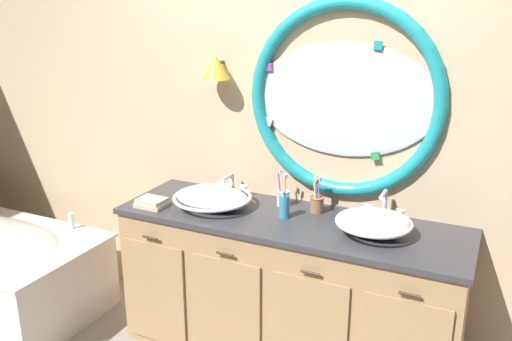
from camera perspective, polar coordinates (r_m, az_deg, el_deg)
The scene contains 10 objects.
back_wall_assembly at distance 3.16m, azimuth 4.06°, elevation 4.97°, with size 6.40×0.26×2.60m.
vanity_counter at distance 3.16m, azimuth 3.41°, elevation -12.31°, with size 1.94×0.63×0.86m.
sink_basin_left at distance 3.12m, azimuth -4.64°, elevation -2.87°, with size 0.46×0.46×0.11m.
sink_basin_right at distance 2.79m, azimuth 12.38°, elevation -5.42°, with size 0.39×0.39×0.14m.
faucet_set_left at distance 3.31m, azimuth -2.62°, elevation -1.58°, with size 0.21×0.15×0.14m.
faucet_set_right at distance 3.01m, azimuth 13.43°, elevation -3.85°, with size 0.23×0.14×0.17m.
toothbrush_holder_left at distance 3.13m, azimuth 2.89°, elevation -2.81°, with size 0.08×0.08×0.22m.
toothbrush_holder_right at distance 3.05m, azimuth 6.48°, elevation -3.44°, with size 0.08×0.08×0.22m.
soap_dispenser at distance 2.95m, azimuth 3.02°, elevation -3.74°, with size 0.06×0.06×0.16m.
folded_hand_towel at distance 3.18m, azimuth -10.99°, elevation -3.37°, with size 0.17×0.13×0.05m.
Camera 1 is at (1.14, -2.29, 2.00)m, focal length 37.72 mm.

